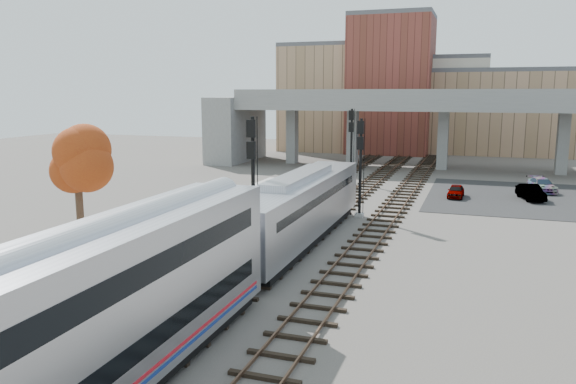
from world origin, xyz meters
The scene contains 15 objects.
ground centered at (0.00, 0.00, 0.00)m, with size 160.00×160.00×0.00m, color #47423D.
platform centered at (-7.25, 0.00, 0.17)m, with size 4.50×60.00×0.35m, color #9E9E99.
yellow_strip centered at (-5.35, 0.00, 0.35)m, with size 0.70×60.00×0.01m, color yellow.
tracks centered at (0.93, 12.50, 0.08)m, with size 10.70×95.00×0.25m.
overpass centered at (4.92, 45.00, 5.81)m, with size 54.00×12.00×9.50m.
buildings_far centered at (1.26, 66.57, 7.88)m, with size 43.00×21.00×20.60m.
parking_lot centered at (14.00, 28.00, 0.02)m, with size 14.00×18.00×0.04m, color black.
locomotive centered at (1.00, 7.25, 2.28)m, with size 3.02×19.05×4.10m.
signal_mast_near centered at (-1.10, 5.05, 4.00)m, with size 0.60×0.64×7.79m.
signal_mast_mid centered at (3.00, 15.67, 3.66)m, with size 0.60×0.64×7.29m.
signal_mast_far centered at (-1.10, 31.11, 3.82)m, with size 0.60×0.64×7.53m.
tree centered at (-10.94, 2.17, 5.08)m, with size 3.60×3.60×6.85m.
car_a centered at (9.43, 26.14, 0.60)m, with size 1.32×3.29×1.12m, color #99999E.
car_b centered at (15.56, 27.02, 0.69)m, with size 1.38×3.96×1.31m, color #99999E.
car_c centered at (16.85, 31.65, 0.67)m, with size 1.77×4.36×1.26m, color #99999E.
Camera 1 is at (11.13, -24.47, 9.13)m, focal length 35.00 mm.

